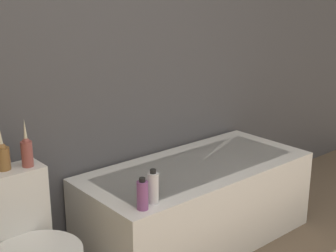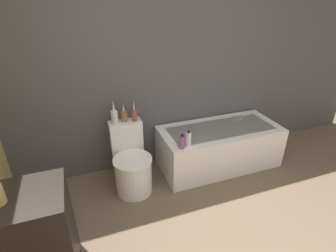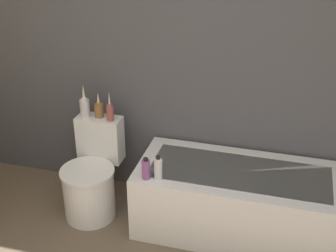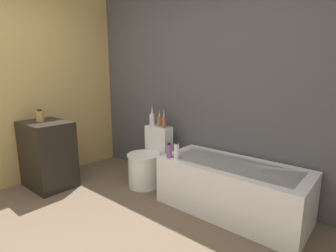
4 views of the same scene
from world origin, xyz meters
The scene contains 11 objects.
wall_back_tiled centered at (0.00, 2.10, 1.30)m, with size 6.40×0.06×2.60m.
wall_left_painted centered at (-1.73, 0.80, 1.30)m, with size 0.06×6.40×2.60m.
bathtub centered at (0.74, 1.71, 0.27)m, with size 1.50×0.68×0.53m.
toilet centered at (-0.41, 1.64, 0.30)m, with size 0.42×0.58×0.74m.
vanity_counter centered at (-1.36, 0.79, 0.42)m, with size 0.63×0.48×0.84m.
soap_bottle_glass centered at (-1.43, 0.77, 0.91)m, with size 0.10×0.10×0.15m.
vase_gold centered at (-0.52, 1.85, 0.84)m, with size 0.08×0.08×0.28m.
vase_silver centered at (-0.41, 1.87, 0.82)m, with size 0.07×0.07×0.21m.
vase_bronze centered at (-0.31, 1.84, 0.83)m, with size 0.06×0.06×0.24m.
shampoo_bottle_tall centered at (0.11, 1.45, 0.60)m, with size 0.06×0.06×0.17m.
shampoo_bottle_short centered at (0.19, 1.47, 0.61)m, with size 0.06×0.06×0.18m.
Camera 4 is at (1.87, -0.67, 1.45)m, focal length 28.00 mm.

